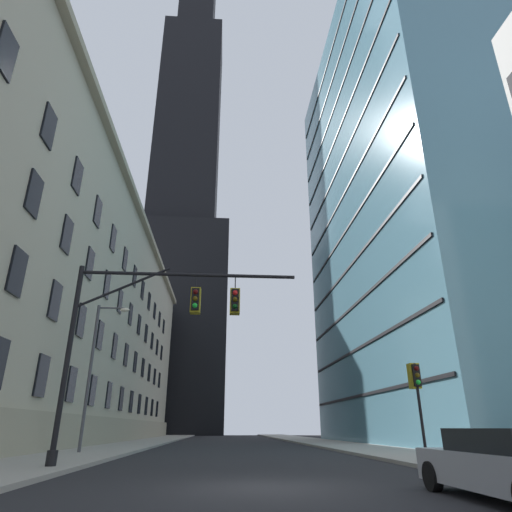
# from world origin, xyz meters

# --- Properties ---
(ground_plane) EXTENTS (102.00, 160.00, 0.10)m
(ground_plane) POSITION_xyz_m (0.00, 0.00, -0.05)
(ground_plane) COLOR black
(station_building) EXTENTS (14.13, 74.79, 24.32)m
(station_building) POSITION_xyz_m (-17.72, 31.39, 12.14)
(station_building) COLOR #B2A88E
(station_building) RESTS_ON ground
(dark_skyscraper) EXTENTS (22.91, 22.91, 210.89)m
(dark_skyscraper) POSITION_xyz_m (-12.13, 85.31, 63.77)
(dark_skyscraper) COLOR black
(dark_skyscraper) RESTS_ON ground
(glass_office_midrise) EXTENTS (18.43, 34.36, 47.85)m
(glass_office_midrise) POSITION_xyz_m (20.16, 27.04, 23.92)
(glass_office_midrise) COLOR teal
(glass_office_midrise) RESTS_ON ground
(traffic_signal_mast) EXTENTS (8.84, 0.63, 7.33)m
(traffic_signal_mast) POSITION_xyz_m (-3.55, 4.94, 5.37)
(traffic_signal_mast) COLOR black
(traffic_signal_mast) RESTS_ON sidewalk_left
(traffic_light_near_right) EXTENTS (0.40, 0.63, 3.79)m
(traffic_light_near_right) POSITION_xyz_m (7.00, 6.36, 3.19)
(traffic_light_near_right) COLOR black
(traffic_light_near_right) RESTS_ON sidewalk_right
(street_lamppost) EXTENTS (1.93, 0.32, 8.12)m
(street_lamppost) POSITION_xyz_m (-8.48, 14.07, 4.91)
(street_lamppost) COLOR #47474C
(street_lamppost) RESTS_ON sidewalk_left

